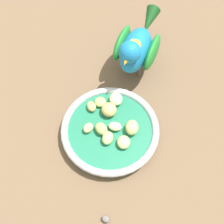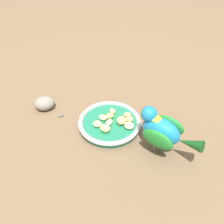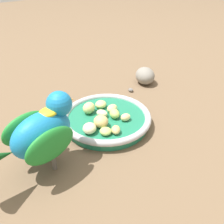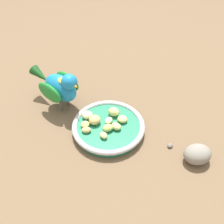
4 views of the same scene
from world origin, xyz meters
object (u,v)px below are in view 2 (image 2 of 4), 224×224
object	(u,v)px
apple_piece_4	(113,111)
apple_piece_8	(97,124)
apple_piece_1	(110,115)
parrot	(162,130)
apple_piece_2	(105,128)
apple_piece_0	(103,118)
apple_piece_9	(127,115)
apple_piece_5	(129,119)
pebble_0	(61,115)
rock_large	(45,103)
feeding_bowl	(109,123)
apple_piece_7	(129,126)
apple_piece_6	(109,122)
apple_piece_3	(122,120)

from	to	relation	value
apple_piece_4	apple_piece_8	bearing A→B (deg)	-173.24
apple_piece_1	parrot	bearing A→B (deg)	-83.69
apple_piece_2	parrot	world-z (taller)	parrot
apple_piece_0	apple_piece_4	bearing A→B (deg)	0.59
apple_piece_9	parrot	bearing A→B (deg)	-98.78
apple_piece_2	apple_piece_5	world-z (taller)	apple_piece_2
apple_piece_2	apple_piece_0	bearing A→B (deg)	54.41
apple_piece_1	apple_piece_8	distance (m)	0.06
apple_piece_1	apple_piece_5	world-z (taller)	apple_piece_1
parrot	apple_piece_5	bearing A→B (deg)	-14.28
apple_piece_5	pebble_0	bearing A→B (deg)	123.91
apple_piece_0	rock_large	bearing A→B (deg)	113.59
feeding_bowl	apple_piece_1	size ratio (longest dim) A/B	6.95
apple_piece_7	pebble_0	xyz separation A→B (m)	(-0.11, 0.23, -0.03)
feeding_bowl	apple_piece_2	xyz separation A→B (m)	(-0.04, -0.02, 0.02)
apple_piece_1	rock_large	bearing A→B (deg)	117.79
apple_piece_9	apple_piece_1	bearing A→B (deg)	141.13
apple_piece_9	apple_piece_8	bearing A→B (deg)	159.55
apple_piece_8	apple_piece_9	world-z (taller)	apple_piece_8
apple_piece_0	apple_piece_2	bearing A→B (deg)	-125.59
apple_piece_1	apple_piece_4	xyz separation A→B (m)	(0.02, 0.01, -0.00)
apple_piece_1	apple_piece_0	bearing A→B (deg)	155.79
rock_large	apple_piece_6	bearing A→B (deg)	-69.12
apple_piece_7	rock_large	world-z (taller)	rock_large
apple_piece_1	apple_piece_4	size ratio (longest dim) A/B	1.25
feeding_bowl	apple_piece_4	world-z (taller)	apple_piece_4
apple_piece_1	apple_piece_5	xyz separation A→B (m)	(0.04, -0.06, -0.00)
apple_piece_6	apple_piece_4	bearing A→B (deg)	33.83
apple_piece_3	apple_piece_2	bearing A→B (deg)	169.05
apple_piece_2	apple_piece_3	distance (m)	0.07
apple_piece_8	rock_large	xyz separation A→B (m)	(-0.06, 0.23, -0.01)
apple_piece_4	apple_piece_5	size ratio (longest dim) A/B	0.95
apple_piece_5	apple_piece_2	bearing A→B (deg)	166.58
feeding_bowl	apple_piece_2	distance (m)	0.05
apple_piece_0	apple_piece_1	distance (m)	0.03
apple_piece_1	parrot	xyz separation A→B (m)	(0.02, -0.20, 0.05)
apple_piece_0	apple_piece_7	bearing A→B (deg)	-70.07
apple_piece_8	rock_large	world-z (taller)	rock_large
feeding_bowl	parrot	distance (m)	0.20
apple_piece_0	apple_piece_5	size ratio (longest dim) A/B	1.17
apple_piece_5	apple_piece_9	xyz separation A→B (m)	(0.01, 0.02, 0.00)
apple_piece_9	parrot	xyz separation A→B (m)	(-0.02, -0.16, 0.06)
apple_piece_2	apple_piece_5	distance (m)	0.10
apple_piece_1	apple_piece_7	xyz separation A→B (m)	(0.01, -0.08, 0.00)
apple_piece_5	parrot	size ratio (longest dim) A/B	0.12
apple_piece_8	apple_piece_4	bearing A→B (deg)	6.76
apple_piece_3	apple_piece_9	bearing A→B (deg)	14.53
rock_large	apple_piece_9	bearing A→B (deg)	-57.87
apple_piece_8	apple_piece_9	bearing A→B (deg)	-20.45
apple_piece_8	apple_piece_6	bearing A→B (deg)	-33.43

